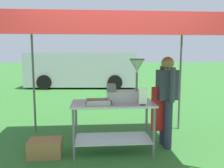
{
  "coord_description": "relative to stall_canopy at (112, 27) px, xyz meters",
  "views": [
    {
      "loc": [
        -0.27,
        -2.75,
        1.67
      ],
      "look_at": [
        0.04,
        1.21,
        1.14
      ],
      "focal_mm": 37.43,
      "sensor_mm": 36.0,
      "label": 1
    }
  ],
  "objects": [
    {
      "name": "supply_crate",
      "position": [
        -1.11,
        -0.16,
        -1.95
      ],
      "size": [
        0.54,
        0.37,
        0.28
      ],
      "color": "olive",
      "rests_on": "ground"
    },
    {
      "name": "donut_tray",
      "position": [
        -0.24,
        -0.18,
        -1.21
      ],
      "size": [
        0.4,
        0.27,
        0.07
      ],
      "color": "#B7B7BC",
      "rests_on": "donut_cart"
    },
    {
      "name": "stall_canopy",
      "position": [
        0.0,
        0.0,
        0.0
      ],
      "size": [
        3.31,
        2.17,
        2.17
      ],
      "color": "slate",
      "rests_on": "ground"
    },
    {
      "name": "vendor",
      "position": [
        0.96,
        0.11,
        -1.19
      ],
      "size": [
        0.46,
        0.54,
        1.61
      ],
      "color": "#2D3347",
      "rests_on": "ground"
    },
    {
      "name": "ground_plane",
      "position": [
        -0.04,
        4.89,
        -2.09
      ],
      "size": [
        70.0,
        70.0,
        0.0
      ],
      "primitive_type": "plane",
      "color": "#33702D"
    },
    {
      "name": "donut_fryer",
      "position": [
        0.23,
        -0.02,
        -0.98
      ],
      "size": [
        0.63,
        0.28,
        0.72
      ],
      "color": "#B7B7BC",
      "rests_on": "donut_cart"
    },
    {
      "name": "menu_sign",
      "position": [
        0.45,
        -0.33,
        -1.11
      ],
      "size": [
        0.13,
        0.05,
        0.28
      ],
      "color": "black",
      "rests_on": "donut_cart"
    },
    {
      "name": "van_silver",
      "position": [
        -0.89,
        7.88,
        -1.22
      ],
      "size": [
        5.41,
        2.4,
        1.69
      ],
      "color": "#BCBCC1",
      "rests_on": "ground"
    },
    {
      "name": "donut_cart",
      "position": [
        0.0,
        -0.1,
        -1.47
      ],
      "size": [
        1.36,
        0.63,
        0.86
      ],
      "color": "#B7B7BC",
      "rests_on": "ground"
    }
  ]
}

